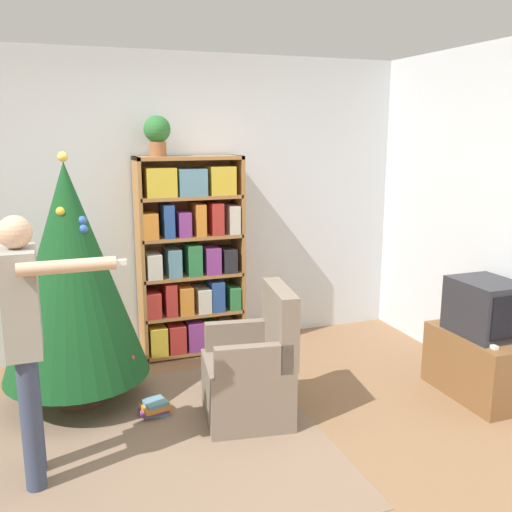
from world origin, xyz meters
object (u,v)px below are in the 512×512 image
object	(u,v)px
television	(486,308)
standing_person	(26,330)
bookshelf	(190,258)
potted_plant	(157,133)
armchair	(253,374)
christmas_tree	(71,273)

from	to	relation	value
television	standing_person	distance (m)	3.11
bookshelf	potted_plant	bearing A→B (deg)	176.86
armchair	standing_person	world-z (taller)	standing_person
television	armchair	bearing A→B (deg)	171.60
armchair	potted_plant	size ratio (longest dim) A/B	2.80
bookshelf	armchair	size ratio (longest dim) A/B	1.89
television	potted_plant	bearing A→B (deg)	142.32
standing_person	christmas_tree	bearing A→B (deg)	163.06
christmas_tree	standing_person	bearing A→B (deg)	-106.84
armchair	christmas_tree	bearing A→B (deg)	-112.24
potted_plant	standing_person	bearing A→B (deg)	-123.11
potted_plant	christmas_tree	bearing A→B (deg)	-138.24
armchair	standing_person	distance (m)	1.52
standing_person	potted_plant	bearing A→B (deg)	146.79
christmas_tree	potted_plant	world-z (taller)	potted_plant
armchair	standing_person	size ratio (longest dim) A/B	0.61
television	armchair	xyz separation A→B (m)	(-1.71, 0.25, -0.36)
christmas_tree	armchair	distance (m)	1.45
television	bookshelf	bearing A→B (deg)	138.97
christmas_tree	potted_plant	xyz separation A→B (m)	(0.76, 0.68, 0.95)
christmas_tree	armchair	bearing A→B (deg)	-30.55
potted_plant	bookshelf	bearing A→B (deg)	-3.14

